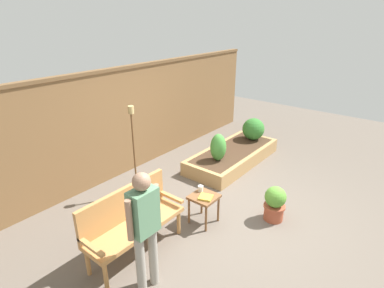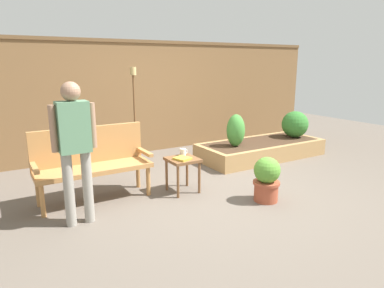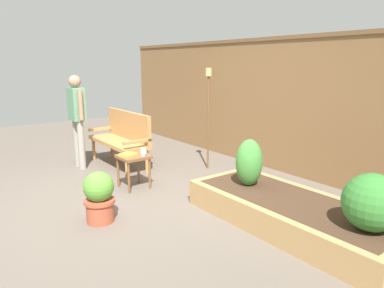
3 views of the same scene
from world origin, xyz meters
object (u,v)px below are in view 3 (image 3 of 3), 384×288
Objects in this scene: shrub_near_bench at (249,163)px; tiki_torch at (208,101)px; garden_bench at (123,135)px; person_by_bench at (77,113)px; cup_on_table at (144,152)px; potted_boxwood at (99,196)px; side_table at (133,161)px; shrub_far_corner at (372,202)px; book_on_table at (128,154)px.

tiki_torch is (-1.60, 0.69, 0.57)m from shrub_near_bench.
shrub_near_bench is (2.63, 0.36, 0.04)m from garden_bench.
tiki_torch reaches higher than person_by_bench.
cup_on_table is at bearing 13.85° from person_by_bench.
potted_boxwood is 2.37m from person_by_bench.
side_table is at bearing -153.14° from shrub_near_bench.
cup_on_table is at bearing -155.95° from shrub_near_bench.
shrub_near_bench is at bearing 24.05° from cup_on_table.
tiki_torch is at bearing 167.33° from shrub_far_corner.
book_on_table is at bearing -151.98° from shrub_near_bench.
book_on_table is 1.13m from potted_boxwood.
potted_boxwood is at bearing -54.65° from cup_on_table.
side_table is at bearing -122.04° from cup_on_table.
person_by_bench is at bearing -128.49° from tiki_torch.
garden_bench is 0.86× the size of tiki_torch.
cup_on_table is 1.56m from shrub_near_bench.
potted_boxwood reaches higher than book_on_table.
shrub_near_bench reaches higher than shrub_far_corner.
side_table is 0.29× the size of tiki_torch.
shrub_far_corner is at bearing 12.36° from cup_on_table.
person_by_bench is at bearing 165.19° from potted_boxwood.
book_on_table is 1.65m from tiki_torch.
shrub_far_corner is (2.90, 0.64, 0.03)m from cup_on_table.
person_by_bench reaches higher than garden_bench.
garden_bench is at bearing -172.15° from shrub_near_bench.
garden_bench is 2.26m from potted_boxwood.
shrub_near_bench reaches higher than book_on_table.
garden_bench is 2.79× the size of shrub_far_corner.
garden_bench reaches higher than shrub_near_bench.
person_by_bench reaches higher than shrub_far_corner.
person_by_bench is (-2.95, -1.01, 0.35)m from shrub_near_bench.
garden_bench is 4.12m from shrub_far_corner.
tiki_torch is 2.19m from person_by_bench.
book_on_table is at bearing 135.76° from potted_boxwood.
cup_on_table is 0.21× the size of potted_boxwood.
shrub_near_bench is (1.43, 0.64, 0.06)m from cup_on_table.
shrub_near_bench is at bearing 180.00° from shrub_far_corner.
potted_boxwood is (0.68, -0.96, -0.23)m from cup_on_table.
book_on_table is 3.13m from shrub_far_corner.
book_on_table is 0.13× the size of person_by_bench.
shrub_near_bench is at bearing 7.85° from garden_bench.
tiki_torch is (-0.86, 2.29, 0.85)m from potted_boxwood.
potted_boxwood is 1.13× the size of shrub_far_corner.
cup_on_table is at bearing -82.56° from tiki_torch.
book_on_table is 0.34× the size of potted_boxwood.
cup_on_table is 0.24× the size of shrub_far_corner.
cup_on_table reaches higher than side_table.
side_table is 0.84× the size of shrub_near_bench.
book_on_table is 0.38× the size of shrub_far_corner.
garden_bench is 1.23m from cup_on_table.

